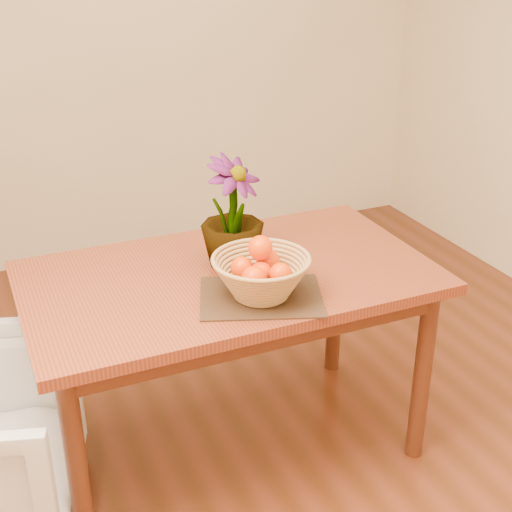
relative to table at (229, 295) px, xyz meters
name	(u,v)px	position (x,y,z in m)	size (l,w,h in m)	color
floor	(263,497)	(0.00, -0.30, -0.66)	(4.50, 4.50, 0.00)	#632C17
wall_back	(93,23)	(0.00, 1.95, 0.69)	(4.00, 0.02, 2.70)	#F5E3BB
table	(229,295)	(0.00, 0.00, 0.00)	(1.40, 0.80, 0.75)	maroon
placemat	(261,297)	(0.03, -0.21, 0.09)	(0.39, 0.29, 0.01)	#3E2716
wicker_basket	(261,278)	(0.03, -0.21, 0.16)	(0.32, 0.32, 0.13)	tan
orange_pile	(261,266)	(0.03, -0.20, 0.20)	(0.17, 0.17, 0.14)	#F25103
potted_plant	(232,214)	(0.04, 0.05, 0.28)	(0.22, 0.22, 0.39)	#1B4B15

